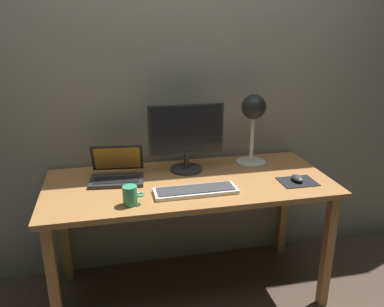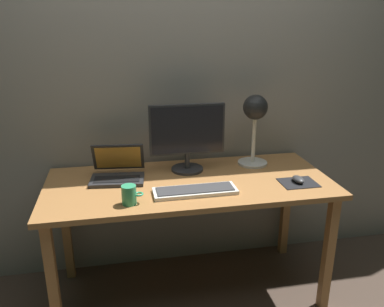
% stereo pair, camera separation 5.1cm
% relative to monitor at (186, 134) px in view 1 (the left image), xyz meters
% --- Properties ---
extents(ground_plane, '(4.80, 4.80, 0.00)m').
position_rel_monitor_xyz_m(ground_plane, '(-0.02, -0.16, -0.97)').
color(ground_plane, '#47382D').
rests_on(ground_plane, ground).
extents(back_wall, '(4.80, 0.06, 2.60)m').
position_rel_monitor_xyz_m(back_wall, '(-0.02, 0.24, 0.33)').
color(back_wall, gray).
rests_on(back_wall, ground).
extents(desk, '(1.60, 0.70, 0.74)m').
position_rel_monitor_xyz_m(desk, '(-0.02, -0.16, -0.31)').
color(desk, '#A8703D').
rests_on(desk, ground).
extents(monitor, '(0.44, 0.19, 0.40)m').
position_rel_monitor_xyz_m(monitor, '(0.00, 0.00, 0.00)').
color(monitor, '#28282B').
rests_on(monitor, desk).
extents(keyboard_main, '(0.44, 0.14, 0.03)m').
position_rel_monitor_xyz_m(keyboard_main, '(-0.01, -0.33, -0.21)').
color(keyboard_main, silver).
rests_on(keyboard_main, desk).
extents(laptop, '(0.32, 0.28, 0.19)m').
position_rel_monitor_xyz_m(laptop, '(-0.41, -0.04, -0.17)').
color(laptop, '#28282B').
rests_on(laptop, desk).
extents(desk_lamp, '(0.18, 0.18, 0.44)m').
position_rel_monitor_xyz_m(desk_lamp, '(0.42, 0.03, 0.09)').
color(desk_lamp, beige).
rests_on(desk_lamp, desk).
extents(mousepad, '(0.20, 0.16, 0.00)m').
position_rel_monitor_xyz_m(mousepad, '(0.57, -0.31, -0.22)').
color(mousepad, black).
rests_on(mousepad, desk).
extents(mouse, '(0.06, 0.10, 0.03)m').
position_rel_monitor_xyz_m(mouse, '(0.57, -0.30, -0.21)').
color(mouse, '#38383A').
rests_on(mouse, mousepad).
extents(coffee_mug, '(0.11, 0.07, 0.10)m').
position_rel_monitor_xyz_m(coffee_mug, '(-0.36, -0.39, -0.18)').
color(coffee_mug, '#339966').
rests_on(coffee_mug, desk).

